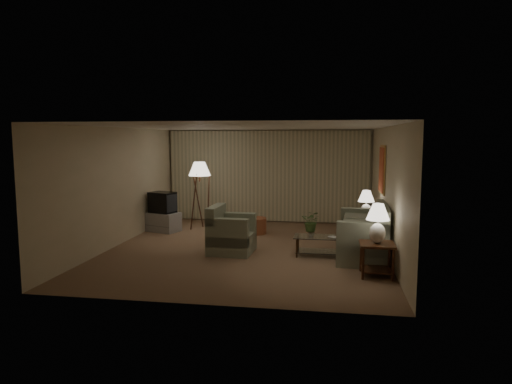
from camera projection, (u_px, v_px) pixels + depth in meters
ground at (247, 249)px, 10.19m from camera, size 7.00×7.00×0.00m
room_shell at (258, 167)px, 11.46m from camera, size 6.04×7.02×2.72m
sofa at (363, 236)px, 9.47m from camera, size 2.10×1.27×0.87m
armchair at (232, 234)px, 9.81m from camera, size 1.03×0.99×0.80m
side_table_near at (377, 253)px, 8.13m from camera, size 0.61×0.61×0.60m
side_table_far at (365, 226)px, 10.68m from camera, size 0.50×0.42×0.60m
table_lamp_near at (378, 220)px, 8.06m from camera, size 0.41×0.41×0.71m
table_lamp_far at (366, 202)px, 10.61m from camera, size 0.38×0.38×0.65m
coffee_table at (318, 243)px, 9.54m from camera, size 1.01×0.55×0.41m
tv_cabinet at (163, 222)px, 12.09m from camera, size 1.20×1.08×0.50m
crt_tv at (162, 202)px, 12.02m from camera, size 0.92×0.86×0.55m
floor_lamp at (200, 194)px, 12.31m from camera, size 0.59×0.59×1.82m
ottoman at (255, 226)px, 11.81m from camera, size 0.76×0.76×0.41m
vase at (311, 233)px, 9.54m from camera, size 0.16×0.16×0.14m
flowers at (312, 219)px, 9.50m from camera, size 0.45×0.41×0.44m
book at (331, 238)px, 9.38m from camera, size 0.25×0.25×0.02m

